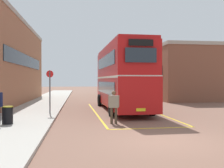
{
  "coord_description": "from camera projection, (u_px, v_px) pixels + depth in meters",
  "views": [
    {
      "loc": [
        -3.18,
        -9.16,
        2.24
      ],
      "look_at": [
        -0.26,
        13.53,
        1.9
      ],
      "focal_mm": 41.49,
      "sensor_mm": 36.0,
      "label": 1
    }
  ],
  "objects": [
    {
      "name": "bus_stop_sign",
      "position": [
        50.0,
        88.0,
        16.11
      ],
      "size": [
        0.44,
        0.08,
        2.71
      ],
      "color": "#4C4C51",
      "rests_on": "sidewalk_left"
    },
    {
      "name": "sidewalk_left",
      "position": [
        45.0,
        102.0,
        25.35
      ],
      "size": [
        4.0,
        57.6,
        0.14
      ],
      "primitive_type": "cube",
      "color": "#A39E93",
      "rests_on": "ground"
    },
    {
      "name": "litter_bin",
      "position": [
        7.0,
        115.0,
        12.37
      ],
      "size": [
        0.53,
        0.53,
        0.85
      ],
      "color": "black",
      "rests_on": "sidewalk_left"
    },
    {
      "name": "bay_marking_yellow",
      "position": [
        127.0,
        113.0,
        17.42
      ],
      "size": [
        4.61,
        12.92,
        0.01
      ],
      "color": "gold",
      "rests_on": "ground"
    },
    {
      "name": "double_decker_bus",
      "position": [
        122.0,
        77.0,
        19.34
      ],
      "size": [
        3.1,
        10.87,
        4.75
      ],
      "color": "black",
      "rests_on": "ground"
    },
    {
      "name": "pedestrian_boarding",
      "position": [
        114.0,
        105.0,
        13.25
      ],
      "size": [
        0.55,
        0.35,
        1.7
      ],
      "color": "#473828",
      "rests_on": "ground"
    },
    {
      "name": "single_deck_bus",
      "position": [
        116.0,
        84.0,
        38.18
      ],
      "size": [
        3.41,
        8.54,
        3.02
      ],
      "color": "black",
      "rests_on": "ground"
    },
    {
      "name": "depot_building_right",
      "position": [
        173.0,
        74.0,
        32.69
      ],
      "size": [
        6.5,
        14.18,
        6.14
      ],
      "color": "brown",
      "rests_on": "ground"
    },
    {
      "name": "ground_plane",
      "position": [
        114.0,
        104.0,
        23.8
      ],
      "size": [
        135.6,
        135.6,
        0.0
      ],
      "primitive_type": "plane",
      "color": "brown"
    }
  ]
}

